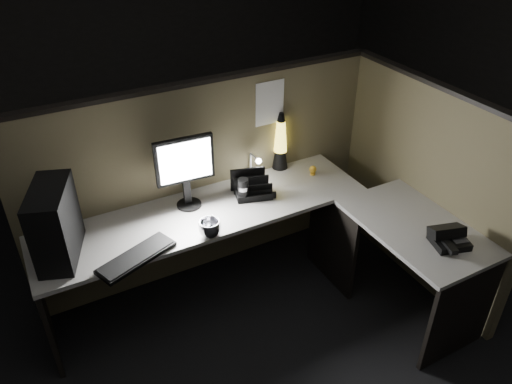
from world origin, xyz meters
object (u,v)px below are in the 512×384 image
monitor (185,166)px  desk_phone (448,237)px  pc_tower (55,223)px  lava_lamp (280,145)px  keyboard (136,257)px

monitor → desk_phone: size_ratio=2.03×
pc_tower → lava_lamp: bearing=29.6°
keyboard → lava_lamp: size_ratio=1.07×
pc_tower → lava_lamp: pc_tower is taller
pc_tower → monitor: bearing=29.3°
pc_tower → desk_phone: pc_tower is taller
pc_tower → desk_phone: bearing=-5.8°
desk_phone → keyboard: bearing=172.4°
lava_lamp → desk_phone: 1.38m
pc_tower → lava_lamp: size_ratio=1.01×
monitor → lava_lamp: (0.82, 0.14, -0.12)m
keyboard → pc_tower: bearing=125.4°
monitor → keyboard: bearing=-137.4°
pc_tower → monitor: (0.86, 0.14, 0.08)m
monitor → lava_lamp: size_ratio=1.12×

